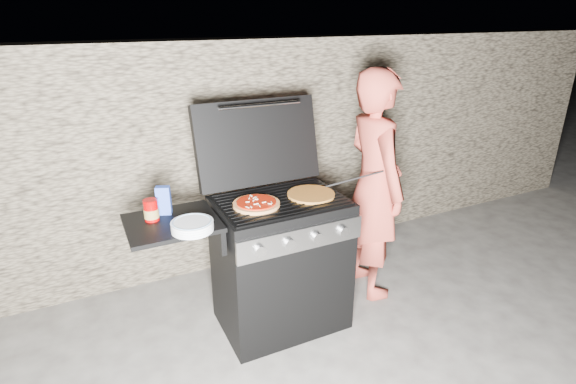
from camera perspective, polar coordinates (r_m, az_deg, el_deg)
name	(u,v)px	position (r m, az deg, el deg)	size (l,w,h in m)	color
ground	(282,320)	(3.23, -0.83, -15.96)	(50.00, 50.00, 0.00)	#44403B
stone_wall	(226,155)	(3.69, -7.84, 4.66)	(8.00, 0.35, 1.80)	gray
gas_grill	(245,272)	(2.89, -5.44, -10.10)	(1.34, 0.79, 0.91)	black
pizza_topped	(256,203)	(2.67, -4.04, -1.44)	(0.28, 0.28, 0.03)	tan
pizza_plain	(311,194)	(2.82, 2.94, -0.29)	(0.30, 0.30, 0.02)	orange
sauce_jar	(151,210)	(2.60, -16.99, -2.20)	(0.08, 0.08, 0.12)	#970001
blue_carton	(164,200)	(2.65, -15.51, -1.04)	(0.08, 0.04, 0.17)	#2C49B3
plate_stack	(192,226)	(2.44, -12.05, -4.24)	(0.23, 0.23, 0.05)	silver
person	(374,186)	(3.26, 10.88, 0.75)	(0.61, 0.40, 1.66)	#C34637
tongs	(353,180)	(3.00, 8.26, 1.58)	(0.01, 0.01, 0.44)	black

